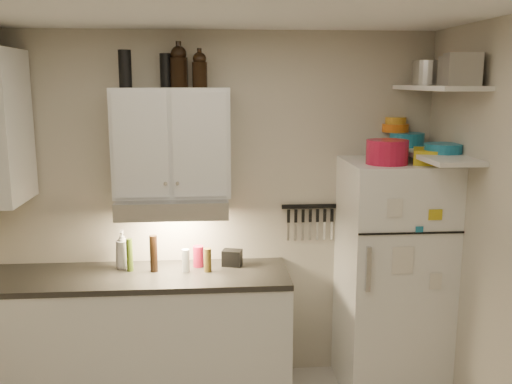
{
  "coord_description": "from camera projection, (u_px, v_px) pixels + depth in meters",
  "views": [
    {
      "loc": [
        -0.03,
        -2.65,
        2.24
      ],
      "look_at": [
        0.25,
        0.9,
        1.55
      ],
      "focal_mm": 40.0,
      "sensor_mm": 36.0,
      "label": 1
    }
  ],
  "objects": [
    {
      "name": "back_wall",
      "position": [
        216.0,
        210.0,
        4.25
      ],
      "size": [
        3.2,
        0.02,
        2.6
      ],
      "primitive_type": "cube",
      "color": "#BCB3A0",
      "rests_on": "ground"
    },
    {
      "name": "base_cabinet",
      "position": [
        141.0,
        338.0,
        4.07
      ],
      "size": [
        2.1,
        0.6,
        0.88
      ],
      "primitive_type": "cube",
      "color": "white",
      "rests_on": "floor"
    },
    {
      "name": "countertop",
      "position": [
        139.0,
        277.0,
        3.98
      ],
      "size": [
        2.1,
        0.62,
        0.04
      ],
      "primitive_type": "cube",
      "color": "#292723",
      "rests_on": "base_cabinet"
    },
    {
      "name": "upper_cabinet",
      "position": [
        172.0,
        142.0,
        3.95
      ],
      "size": [
        0.8,
        0.33,
        0.75
      ],
      "primitive_type": "cube",
      "color": "white",
      "rests_on": "back_wall"
    },
    {
      "name": "range_hood",
      "position": [
        173.0,
        206.0,
        3.97
      ],
      "size": [
        0.76,
        0.46,
        0.12
      ],
      "primitive_type": "cube",
      "color": "silver",
      "rests_on": "back_wall"
    },
    {
      "name": "fridge",
      "position": [
        392.0,
        279.0,
        4.09
      ],
      "size": [
        0.7,
        0.68,
        1.7
      ],
      "primitive_type": "cube",
      "color": "white",
      "rests_on": "floor"
    },
    {
      "name": "shelf_hi",
      "position": [
        438.0,
        88.0,
        3.71
      ],
      "size": [
        0.3,
        0.95,
        0.03
      ],
      "primitive_type": "cube",
      "color": "white",
      "rests_on": "right_wall"
    },
    {
      "name": "shelf_lo",
      "position": [
        434.0,
        155.0,
        3.8
      ],
      "size": [
        0.3,
        0.95,
        0.03
      ],
      "primitive_type": "cube",
      "color": "white",
      "rests_on": "right_wall"
    },
    {
      "name": "knife_strip",
      "position": [
        310.0,
        206.0,
        4.27
      ],
      "size": [
        0.42,
        0.02,
        0.03
      ],
      "primitive_type": "cube",
      "color": "black",
      "rests_on": "back_wall"
    },
    {
      "name": "dutch_oven",
      "position": [
        387.0,
        152.0,
        3.78
      ],
      "size": [
        0.37,
        0.37,
        0.16
      ],
      "primitive_type": "cylinder",
      "rotation": [
        0.0,
        0.0,
        -0.41
      ],
      "color": "#AC1434",
      "rests_on": "fridge"
    },
    {
      "name": "book_stack",
      "position": [
        431.0,
        156.0,
        3.82
      ],
      "size": [
        0.31,
        0.34,
        0.1
      ],
      "primitive_type": "cube",
      "rotation": [
        0.0,
        0.0,
        -0.34
      ],
      "color": "gold",
      "rests_on": "fridge"
    },
    {
      "name": "spice_jar",
      "position": [
        400.0,
        155.0,
        3.9
      ],
      "size": [
        0.06,
        0.06,
        0.1
      ],
      "primitive_type": "cylinder",
      "rotation": [
        0.0,
        0.0,
        -0.08
      ],
      "color": "silver",
      "rests_on": "fridge"
    },
    {
      "name": "stock_pot",
      "position": [
        429.0,
        73.0,
        4.04
      ],
      "size": [
        0.31,
        0.31,
        0.17
      ],
      "primitive_type": "cylinder",
      "rotation": [
        0.0,
        0.0,
        0.33
      ],
      "color": "silver",
      "rests_on": "shelf_hi"
    },
    {
      "name": "tin_a",
      "position": [
        456.0,
        71.0,
        3.61
      ],
      "size": [
        0.2,
        0.18,
        0.19
      ],
      "primitive_type": "cube",
      "rotation": [
        0.0,
        0.0,
        -0.07
      ],
      "color": "#AAAAAD",
      "rests_on": "shelf_hi"
    },
    {
      "name": "tin_b",
      "position": [
        462.0,
        69.0,
        3.4
      ],
      "size": [
        0.23,
        0.23,
        0.19
      ],
      "primitive_type": "cube",
      "rotation": [
        0.0,
        0.0,
        -0.18
      ],
      "color": "#AAAAAD",
      "rests_on": "shelf_hi"
    },
    {
      "name": "bowl_teal",
      "position": [
        407.0,
        140.0,
        4.14
      ],
      "size": [
        0.25,
        0.25,
        0.1
      ],
      "primitive_type": "cylinder",
      "color": "teal",
      "rests_on": "shelf_lo"
    },
    {
      "name": "bowl_orange",
      "position": [
        395.0,
        128.0,
        4.21
      ],
      "size": [
        0.2,
        0.2,
        0.06
      ],
      "primitive_type": "cylinder",
      "color": "orange",
      "rests_on": "bowl_teal"
    },
    {
      "name": "bowl_yellow",
      "position": [
        396.0,
        120.0,
        4.2
      ],
      "size": [
        0.15,
        0.15,
        0.05
      ],
      "primitive_type": "cylinder",
      "color": "gold",
      "rests_on": "bowl_orange"
    },
    {
      "name": "plates",
      "position": [
        443.0,
        148.0,
        3.77
      ],
      "size": [
        0.3,
        0.3,
        0.06
      ],
      "primitive_type": "cylinder",
      "rotation": [
        0.0,
        0.0,
        0.21
      ],
      "color": "teal",
      "rests_on": "shelf_lo"
    },
    {
      "name": "growler_a",
      "position": [
        179.0,
        66.0,
        3.91
      ],
      "size": [
        0.14,
        0.14,
        0.29
      ],
      "primitive_type": null,
      "rotation": [
        0.0,
        0.0,
        0.13
      ],
      "color": "black",
      "rests_on": "upper_cabinet"
    },
    {
      "name": "growler_b",
      "position": [
        200.0,
        69.0,
        3.88
      ],
      "size": [
        0.13,
        0.13,
        0.24
      ],
      "primitive_type": null,
      "rotation": [
        0.0,
        0.0,
        0.35
      ],
      "color": "black",
      "rests_on": "upper_cabinet"
    },
    {
      "name": "thermos_a",
      "position": [
        166.0,
        70.0,
        3.93
      ],
      "size": [
        0.09,
        0.09,
        0.23
      ],
      "primitive_type": "cylinder",
      "rotation": [
        0.0,
        0.0,
        0.09
      ],
      "color": "black",
      "rests_on": "upper_cabinet"
    },
    {
      "name": "thermos_b",
      "position": [
        125.0,
        69.0,
        3.79
      ],
      "size": [
        0.1,
        0.1,
        0.25
      ],
      "primitive_type": "cylinder",
      "rotation": [
        0.0,
        0.0,
        -0.19
      ],
      "color": "black",
      "rests_on": "upper_cabinet"
    },
    {
      "name": "soap_bottle",
      "position": [
        122.0,
        247.0,
        4.08
      ],
      "size": [
        0.12,
        0.12,
        0.31
      ],
      "primitive_type": "imported",
      "rotation": [
        0.0,
        0.0,
        -0.03
      ],
      "color": "white",
      "rests_on": "countertop"
    },
    {
      "name": "pepper_mill",
      "position": [
        208.0,
        260.0,
        4.01
      ],
      "size": [
        0.06,
        0.06,
        0.17
      ],
      "primitive_type": "cylinder",
      "rotation": [
        0.0,
        0.0,
        -0.15
      ],
      "color": "brown",
      "rests_on": "countertop"
    },
    {
      "name": "oil_bottle",
      "position": [
        130.0,
        255.0,
        4.02
      ],
      "size": [
        0.06,
        0.06,
        0.23
      ],
      "primitive_type": "cylinder",
      "rotation": [
        0.0,
        0.0,
        -0.42
      ],
      "color": "#455F17",
      "rests_on": "countertop"
    },
    {
      "name": "vinegar_bottle",
      "position": [
        154.0,
        254.0,
        4.01
      ],
      "size": [
        0.06,
        0.06,
        0.26
      ],
      "primitive_type": "cylinder",
      "rotation": [
        0.0,
        0.0,
        -0.16
      ],
      "color": "black",
      "rests_on": "countertop"
    },
    {
      "name": "clear_bottle",
      "position": [
        186.0,
        261.0,
        4.01
      ],
      "size": [
        0.06,
        0.06,
        0.16
      ],
      "primitive_type": "cylinder",
      "rotation": [
        0.0,
        0.0,
        -0.18
      ],
      "color": "silver",
      "rests_on": "countertop"
    },
    {
      "name": "red_jar",
      "position": [
        198.0,
        256.0,
        4.12
      ],
      "size": [
        0.1,
        0.1,
        0.15
      ],
      "primitive_type": "cylinder",
      "rotation": [
        0.0,
        0.0,
        -0.37
      ],
      "color": "#AC1434",
      "rests_on": "countertop"
    },
    {
      "name": "caddy",
      "position": [
        232.0,
        258.0,
        4.15
      ],
      "size": [
        0.16,
        0.13,
        0.12
      ],
      "primitive_type": "cube",
      "rotation": [
        0.0,
        0.0,
        -0.28
      ],
      "color": "black",
      "rests_on": "countertop"
    }
  ]
}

